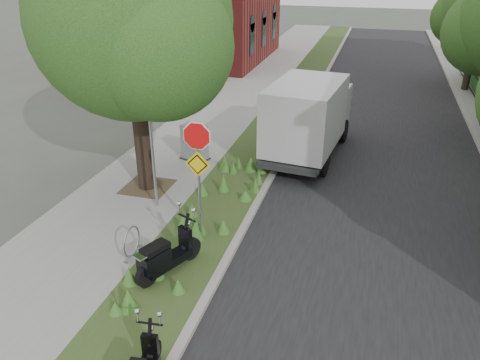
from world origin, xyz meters
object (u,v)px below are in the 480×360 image
object	(u,v)px
scooter_far	(162,260)
utility_cabinet	(195,143)
sign_assembly	(198,158)
box_truck	(309,115)

from	to	relation	value
scooter_far	utility_cabinet	size ratio (longest dim) A/B	1.42
sign_assembly	scooter_far	distance (m)	2.48
scooter_far	utility_cabinet	distance (m)	6.61
sign_assembly	scooter_far	xyz separation A→B (m)	(-0.26, -1.71, -1.77)
sign_assembly	scooter_far	size ratio (longest dim) A/B	1.83
sign_assembly	utility_cabinet	distance (m)	5.32
sign_assembly	scooter_far	bearing A→B (deg)	-98.52
sign_assembly	scooter_far	world-z (taller)	sign_assembly
utility_cabinet	sign_assembly	bearing A→B (deg)	-67.14
scooter_far	box_truck	world-z (taller)	box_truck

